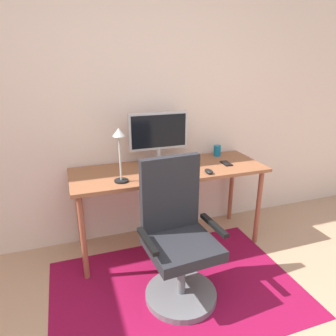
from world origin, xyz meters
TOP-DOWN VIEW (x-y plane):
  - wall_back at (0.00, 2.20)m, footprint 6.00×0.10m
  - area_rug at (0.24, 1.23)m, footprint 1.85×1.27m
  - desk at (0.39, 1.83)m, footprint 1.70×0.61m
  - monitor at (0.34, 1.99)m, footprint 0.54×0.18m
  - keyboard at (0.32, 1.63)m, footprint 0.43×0.13m
  - computer_mouse at (0.66, 1.61)m, footprint 0.06×0.10m
  - coffee_cup at (0.96, 2.03)m, footprint 0.07×0.07m
  - cell_phone at (0.92, 1.77)m, footprint 0.08×0.14m
  - desk_lamp at (-0.07, 1.66)m, footprint 0.11×0.11m
  - office_chair at (0.23, 1.19)m, footprint 0.57×0.52m

SIDE VIEW (x-z plane):
  - area_rug at x=0.24m, z-range 0.00..0.01m
  - office_chair at x=0.23m, z-range -0.10..0.93m
  - desk at x=0.39m, z-range 0.31..1.07m
  - cell_phone at x=0.92m, z-range 0.76..0.77m
  - keyboard at x=0.32m, z-range 0.76..0.78m
  - computer_mouse at x=0.66m, z-range 0.76..0.80m
  - coffee_cup at x=0.96m, z-range 0.76..0.87m
  - monitor at x=0.34m, z-range 0.81..1.28m
  - desk_lamp at x=-0.07m, z-range 0.84..1.26m
  - wall_back at x=0.00m, z-range 0.00..2.60m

